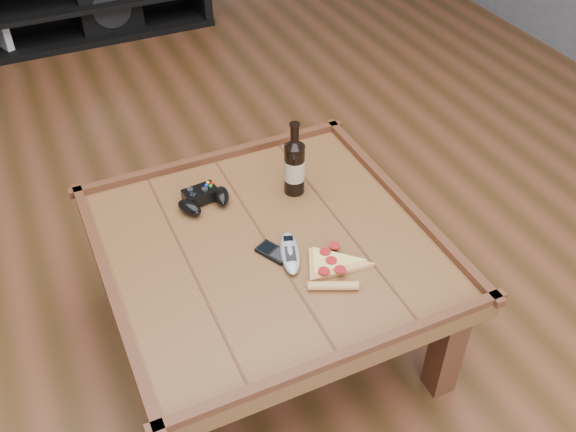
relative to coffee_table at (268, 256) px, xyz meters
name	(u,v)px	position (x,y,z in m)	size (l,w,h in m)	color
ground	(270,335)	(0.00, 0.00, -0.39)	(6.00, 6.00, 0.00)	#442A13
baseboard	(93,10)	(0.00, 2.99, -0.34)	(5.00, 0.02, 0.10)	silver
coffee_table	(268,256)	(0.00, 0.00, 0.00)	(1.03, 1.03, 0.48)	brown
beer_bottle	(294,165)	(0.18, 0.20, 0.17)	(0.07, 0.07, 0.27)	black
game_controller	(204,199)	(-0.12, 0.26, 0.08)	(0.20, 0.14, 0.05)	black
pizza_slice	(331,266)	(0.13, -0.18, 0.07)	(0.25, 0.30, 0.03)	tan
smartphone	(273,252)	(0.00, -0.05, 0.07)	(0.10, 0.12, 0.01)	black
remote_control	(290,253)	(0.04, -0.08, 0.07)	(0.11, 0.19, 0.03)	#979CA4
game_console	(3,38)	(-0.59, 2.68, -0.29)	(0.15, 0.20, 0.22)	slate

